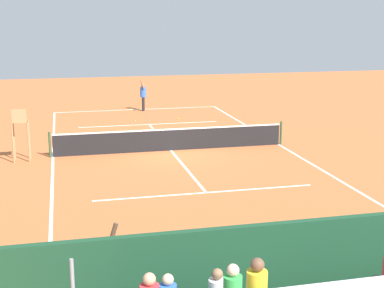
# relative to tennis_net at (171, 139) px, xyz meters

# --- Properties ---
(ground_plane) EXTENTS (60.00, 60.00, 0.00)m
(ground_plane) POSITION_rel_tennis_net_xyz_m (0.00, 0.00, -0.50)
(ground_plane) COLOR #BC6033
(court_line_markings) EXTENTS (10.10, 22.20, 0.01)m
(court_line_markings) POSITION_rel_tennis_net_xyz_m (0.00, -0.04, -0.50)
(court_line_markings) COLOR white
(court_line_markings) RESTS_ON ground
(tennis_net) EXTENTS (10.30, 0.10, 1.07)m
(tennis_net) POSITION_rel_tennis_net_xyz_m (0.00, 0.00, 0.00)
(tennis_net) COLOR black
(tennis_net) RESTS_ON ground
(backdrop_wall) EXTENTS (18.00, 0.16, 2.00)m
(backdrop_wall) POSITION_rel_tennis_net_xyz_m (0.00, 14.00, 0.50)
(backdrop_wall) COLOR #194228
(backdrop_wall) RESTS_ON ground
(umpire_chair) EXTENTS (0.67, 0.67, 2.14)m
(umpire_chair) POSITION_rel_tennis_net_xyz_m (6.20, 0.34, 0.81)
(umpire_chair) COLOR #A88456
(umpire_chair) RESTS_ON ground
(courtside_bench) EXTENTS (1.80, 0.40, 0.93)m
(courtside_bench) POSITION_rel_tennis_net_xyz_m (-1.95, 13.27, 0.06)
(courtside_bench) COLOR #33383D
(courtside_bench) RESTS_ON ground
(tennis_player) EXTENTS (0.45, 0.56, 1.93)m
(tennis_player) POSITION_rel_tennis_net_xyz_m (-0.34, -10.50, 0.51)
(tennis_player) COLOR black
(tennis_player) RESTS_ON ground
(tennis_racket) EXTENTS (0.43, 0.57, 0.03)m
(tennis_racket) POSITION_rel_tennis_net_xyz_m (0.33, -11.03, -0.49)
(tennis_racket) COLOR black
(tennis_racket) RESTS_ON ground
(tennis_ball_near) EXTENTS (0.07, 0.07, 0.07)m
(tennis_ball_near) POSITION_rel_tennis_net_xyz_m (0.61, -7.13, -0.47)
(tennis_ball_near) COLOR #CCDB33
(tennis_ball_near) RESTS_ON ground
(tennis_ball_far) EXTENTS (0.07, 0.07, 0.07)m
(tennis_ball_far) POSITION_rel_tennis_net_xyz_m (-1.90, -7.26, -0.47)
(tennis_ball_far) COLOR #CCDB33
(tennis_ball_far) RESTS_ON ground
(line_judge) EXTENTS (0.43, 0.55, 1.93)m
(line_judge) POSITION_rel_tennis_net_xyz_m (3.75, 13.29, 0.51)
(line_judge) COLOR #232328
(line_judge) RESTS_ON ground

